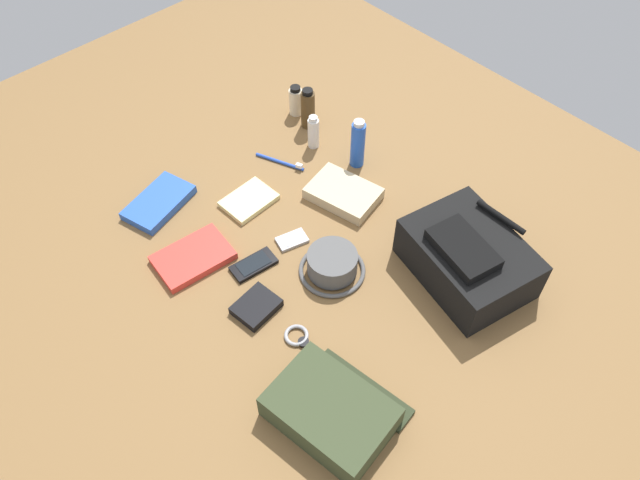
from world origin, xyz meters
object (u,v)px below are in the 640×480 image
(toothpaste_tube, at_px, (313,132))
(notepad, at_px, (249,200))
(bucket_hat, at_px, (332,265))
(toothbrush, at_px, (283,162))
(travel_guidebook, at_px, (193,258))
(lotion_bottle, at_px, (296,101))
(wristwatch, at_px, (297,336))
(paperback_novel, at_px, (159,203))
(folded_towel, at_px, (343,193))
(toiletry_pouch, at_px, (332,411))
(media_player, at_px, (292,240))
(wallet, at_px, (256,307))
(backpack, at_px, (468,258))
(cell_phone, at_px, (254,265))
(cologne_bottle, at_px, (308,109))
(deodorant_spray, at_px, (358,144))

(toothpaste_tube, xyz_separation_m, notepad, (0.05, -0.31, -0.05))
(bucket_hat, bearing_deg, toothbrush, 156.76)
(travel_guidebook, relative_size, toothbrush, 1.37)
(lotion_bottle, xyz_separation_m, wristwatch, (0.65, -0.57, -0.04))
(bucket_hat, bearing_deg, paperback_novel, -158.46)
(folded_towel, bearing_deg, toiletry_pouch, -46.62)
(wristwatch, bearing_deg, folded_towel, 122.14)
(paperback_novel, xyz_separation_m, media_player, (0.37, 0.20, -0.01))
(bucket_hat, distance_m, travel_guidebook, 0.38)
(wallet, bearing_deg, folded_towel, 99.80)
(backpack, xyz_separation_m, cell_phone, (-0.40, -0.40, -0.06))
(toiletry_pouch, distance_m, media_player, 0.53)
(notepad, bearing_deg, bucket_hat, -1.76)
(cologne_bottle, xyz_separation_m, folded_towel, (0.31, -0.14, -0.05))
(toothpaste_tube, distance_m, notepad, 0.31)
(toiletry_pouch, distance_m, cologne_bottle, 1.01)
(cell_phone, xyz_separation_m, toothbrush, (-0.25, 0.32, 0.00))
(lotion_bottle, distance_m, wristwatch, 0.86)
(paperback_novel, bearing_deg, lotion_bottle, 93.91)
(paperback_novel, bearing_deg, cologne_bottle, 86.43)
(folded_towel, bearing_deg, toothpaste_tube, 158.61)
(cell_phone, bearing_deg, deodorant_spray, 100.50)
(wallet, bearing_deg, cell_phone, 137.33)
(notepad, bearing_deg, lotion_bottle, 116.73)
(toiletry_pouch, height_order, folded_towel, toiletry_pouch)
(toothpaste_tube, relative_size, deodorant_spray, 0.69)
(bucket_hat, height_order, wallet, bucket_hat)
(paperback_novel, xyz_separation_m, travel_guidebook, (0.23, -0.04, -0.00))
(backpack, height_order, media_player, backpack)
(folded_towel, bearing_deg, backpack, 5.71)
(backpack, height_order, lotion_bottle, backpack)
(backpack, bearing_deg, cologne_bottle, 172.12)
(deodorant_spray, xyz_separation_m, toothbrush, (-0.16, -0.17, -0.07))
(deodorant_spray, relative_size, paperback_novel, 0.74)
(toothpaste_tube, height_order, folded_towel, toothpaste_tube)
(backpack, xyz_separation_m, notepad, (-0.59, -0.26, -0.06))
(bucket_hat, height_order, media_player, bucket_hat)
(travel_guidebook, xyz_separation_m, notepad, (-0.06, 0.24, -0.00))
(wallet, xyz_separation_m, notepad, (-0.30, 0.22, -0.00))
(toiletry_pouch, bearing_deg, wallet, 170.01)
(media_player, relative_size, wristwatch, 1.34)
(deodorant_spray, height_order, media_player, deodorant_spray)
(backpack, height_order, wristwatch, backpack)
(cell_phone, bearing_deg, media_player, 87.68)
(backpack, bearing_deg, media_player, -146.46)
(bucket_hat, xyz_separation_m, folded_towel, (-0.17, 0.21, -0.01))
(backpack, distance_m, lotion_bottle, 0.81)
(toiletry_pouch, distance_m, paperback_novel, 0.82)
(toothbrush, bearing_deg, cell_phone, -52.18)
(backpack, relative_size, media_player, 3.90)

